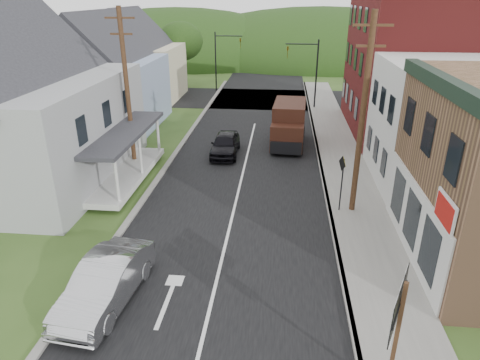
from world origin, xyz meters
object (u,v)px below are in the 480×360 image
(dark_sedan, at_px, (225,144))
(route_sign_cluster, at_px, (397,322))
(delivery_van, at_px, (289,125))
(warning_sign, at_px, (342,176))
(silver_sedan, at_px, (106,283))

(dark_sedan, distance_m, route_sign_cluster, 18.65)
(delivery_van, relative_size, route_sign_cluster, 1.57)
(dark_sedan, xyz_separation_m, delivery_van, (4.02, 2.33, 0.74))
(delivery_van, distance_m, route_sign_cluster, 19.92)
(dark_sedan, bearing_deg, warning_sign, -49.79)
(dark_sedan, xyz_separation_m, route_sign_cluster, (6.47, -17.42, 1.61))
(silver_sedan, height_order, warning_sign, warning_sign)
(dark_sedan, bearing_deg, route_sign_cluster, -70.25)
(silver_sedan, height_order, dark_sedan, silver_sedan)
(delivery_van, bearing_deg, warning_sign, -72.88)
(warning_sign, bearing_deg, route_sign_cluster, -105.11)
(silver_sedan, height_order, route_sign_cluster, route_sign_cluster)
(delivery_van, height_order, route_sign_cluster, route_sign_cluster)
(warning_sign, bearing_deg, dark_sedan, 115.23)
(silver_sedan, relative_size, dark_sedan, 1.13)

